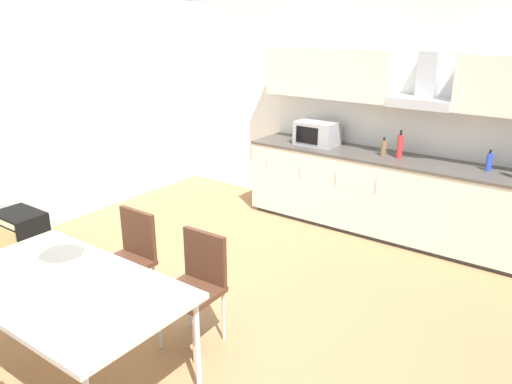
{
  "coord_description": "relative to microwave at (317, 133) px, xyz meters",
  "views": [
    {
      "loc": [
        2.43,
        -2.56,
        2.37
      ],
      "look_at": [
        0.17,
        0.57,
        1.0
      ],
      "focal_mm": 35.0,
      "sensor_mm": 36.0,
      "label": 1
    }
  ],
  "objects": [
    {
      "name": "ground_plane",
      "position": [
        0.4,
        -2.6,
        -1.06
      ],
      "size": [
        8.2,
        8.77,
        0.02
      ],
      "primitive_type": "cube",
      "color": "#9E754C"
    },
    {
      "name": "wall_back",
      "position": [
        0.4,
        0.37,
        0.24
      ],
      "size": [
        6.56,
        0.1,
        2.57
      ],
      "primitive_type": "cube",
      "color": "white",
      "rests_on": "ground_plane"
    },
    {
      "name": "kitchen_counter",
      "position": [
        1.16,
        0.0,
        -0.59
      ],
      "size": [
        3.81,
        0.67,
        0.91
      ],
      "color": "#333333",
      "rests_on": "ground_plane"
    },
    {
      "name": "backsplash_tile",
      "position": [
        1.16,
        0.31,
        0.11
      ],
      "size": [
        3.79,
        0.02,
        0.5
      ],
      "primitive_type": "cube",
      "color": "silver",
      "rests_on": "kitchen_counter"
    },
    {
      "name": "upper_wall_cabinets",
      "position": [
        1.16,
        0.16,
        0.69
      ],
      "size": [
        3.79,
        0.4,
        0.57
      ],
      "color": "silver"
    },
    {
      "name": "microwave",
      "position": [
        0.0,
        0.0,
        0.0
      ],
      "size": [
        0.48,
        0.35,
        0.28
      ],
      "color": "#ADADB2",
      "rests_on": "kitchen_counter"
    },
    {
      "name": "bottle_red",
      "position": [
        1.02,
        0.0,
        -0.01
      ],
      "size": [
        0.06,
        0.06,
        0.31
      ],
      "color": "red",
      "rests_on": "kitchen_counter"
    },
    {
      "name": "bottle_brown",
      "position": [
        0.85,
        -0.01,
        -0.05
      ],
      "size": [
        0.06,
        0.06,
        0.21
      ],
      "color": "brown",
      "rests_on": "kitchen_counter"
    },
    {
      "name": "bottle_blue",
      "position": [
        1.92,
        0.06,
        -0.05
      ],
      "size": [
        0.06,
        0.06,
        0.22
      ],
      "color": "blue",
      "rests_on": "kitchen_counter"
    },
    {
      "name": "dining_table",
      "position": [
        0.19,
        -3.62,
        -0.34
      ],
      "size": [
        1.65,
        0.93,
        0.75
      ],
      "color": "silver",
      "rests_on": "ground_plane"
    },
    {
      "name": "chair_far_right",
      "position": [
        0.56,
        -2.77,
        -0.52
      ],
      "size": [
        0.41,
        0.41,
        0.87
      ],
      "color": "#4C2D1E",
      "rests_on": "ground_plane"
    },
    {
      "name": "chair_far_left",
      "position": [
        -0.18,
        -2.77,
        -0.52
      ],
      "size": [
        0.4,
        0.4,
        0.87
      ],
      "color": "#4C2D1E",
      "rests_on": "ground_plane"
    },
    {
      "name": "guitar_amp",
      "position": [
        -1.99,
        -2.71,
        -0.83
      ],
      "size": [
        0.52,
        0.37,
        0.44
      ],
      "color": "black",
      "rests_on": "ground_plane"
    },
    {
      "name": "pendant_lamp",
      "position": [
        0.19,
        -3.62,
        0.61
      ],
      "size": [
        0.32,
        0.32,
        0.22
      ],
      "primitive_type": "cone",
      "color": "silver"
    }
  ]
}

